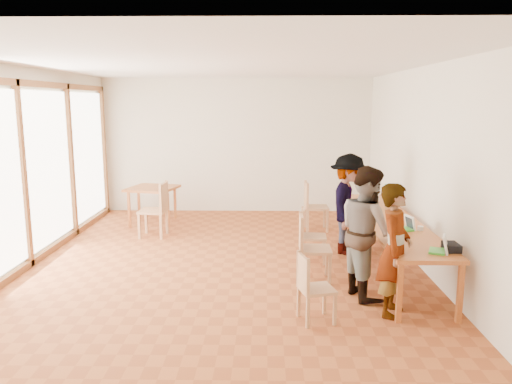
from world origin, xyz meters
TOP-DOWN VIEW (x-y plane):
  - ground at (0.00, 0.00)m, footprint 8.00×8.00m
  - wall_back at (0.00, 4.00)m, footprint 6.00×0.10m
  - wall_front at (0.00, -4.00)m, footprint 6.00×0.10m
  - wall_right at (3.00, 0.00)m, footprint 0.10×8.00m
  - window_wall at (-2.96, 0.00)m, footprint 0.10×8.00m
  - ceiling at (0.00, 0.00)m, footprint 6.00×8.00m
  - communal_table at (2.50, 0.07)m, footprint 0.80×4.00m
  - side_table at (-1.68, 2.82)m, footprint 0.90×0.90m
  - chair_near at (1.15, -1.87)m, footprint 0.45×0.45m
  - chair_mid at (1.24, -0.52)m, footprint 0.45×0.45m
  - chair_far at (1.31, 0.32)m, footprint 0.42×0.42m
  - chair_empty at (1.54, 2.27)m, footprint 0.45×0.45m
  - chair_spare at (-1.33, 1.75)m, footprint 0.51×0.51m
  - person_near at (2.15, -1.63)m, footprint 0.57×0.67m
  - person_mid at (1.94, -1.05)m, footprint 0.82×0.95m
  - person_far at (2.00, 0.79)m, footprint 0.93×1.21m
  - laptop_near at (2.69, -1.62)m, footprint 0.29×0.30m
  - laptop_mid at (2.59, -0.56)m, footprint 0.26×0.27m
  - laptop_far at (2.56, 1.38)m, footprint 0.25×0.26m
  - yellow_mug at (2.57, 0.20)m, footprint 0.12×0.12m
  - green_bottle at (2.80, 1.56)m, footprint 0.07×0.07m
  - clear_glass at (2.34, -0.92)m, footprint 0.07×0.07m
  - condiment_cup at (2.76, -0.60)m, footprint 0.08×0.08m
  - pink_phone at (2.66, 1.59)m, footprint 0.05×0.10m
  - black_pouch at (2.83, -1.54)m, footprint 0.16×0.26m

SIDE VIEW (x-z plane):
  - ground at x=0.00m, z-range 0.00..0.00m
  - chair_near at x=1.15m, z-range 0.28..0.70m
  - chair_far at x=1.31m, z-range 0.29..0.74m
  - chair_mid at x=1.24m, z-range 0.33..0.83m
  - chair_empty at x=1.54m, z-range 0.33..0.83m
  - chair_spare at x=-1.33m, z-range 0.35..0.89m
  - side_table at x=-1.68m, z-range 0.29..1.04m
  - communal_table at x=2.50m, z-range 0.33..1.08m
  - pink_phone at x=2.66m, z-range 0.75..0.76m
  - condiment_cup at x=2.76m, z-range 0.75..0.81m
  - person_near at x=2.15m, z-range 0.00..1.57m
  - clear_glass at x=2.34m, z-range 0.75..0.84m
  - black_pouch at x=2.83m, z-range 0.75..0.84m
  - yellow_mug at x=2.57m, z-range 0.75..0.84m
  - laptop_far at x=2.56m, z-range 0.71..0.89m
  - laptop_mid at x=2.59m, z-range 0.71..0.90m
  - laptop_near at x=2.69m, z-range 0.70..0.91m
  - person_far at x=2.00m, z-range 0.00..1.65m
  - person_mid at x=1.94m, z-range 0.00..1.69m
  - green_bottle at x=2.80m, z-range 0.75..1.03m
  - wall_back at x=0.00m, z-range 0.00..3.00m
  - wall_front at x=0.00m, z-range 0.00..3.00m
  - wall_right at x=3.00m, z-range 0.00..3.00m
  - window_wall at x=-2.96m, z-range 0.00..3.00m
  - ceiling at x=0.00m, z-range 3.00..3.04m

